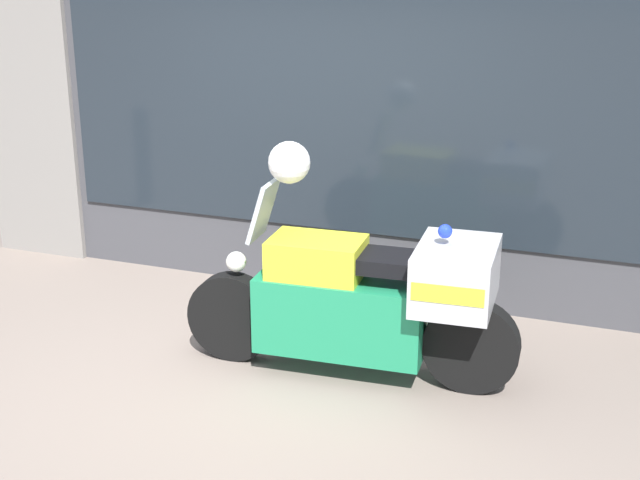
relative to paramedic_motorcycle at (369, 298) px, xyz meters
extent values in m
plane|color=gray|center=(-0.78, -0.46, -0.56)|extent=(60.00, 60.00, 0.00)
cube|color=#424247|center=(-0.78, 1.54, 1.40)|extent=(6.51, 0.40, 3.92)
cube|color=gray|center=(-3.58, 1.57, 1.40)|extent=(0.90, 0.55, 3.92)
cube|color=#1E262D|center=(-0.37, 1.33, 1.45)|extent=(5.37, 0.02, 2.92)
cube|color=slate|center=(-0.41, 1.55, -0.28)|extent=(5.15, 0.30, 0.55)
cube|color=silver|center=(-0.41, 1.69, 0.69)|extent=(5.15, 0.02, 1.44)
cube|color=beige|center=(-0.41, 1.55, 1.40)|extent=(5.15, 0.30, 0.02)
cube|color=#B7B2A8|center=(-2.35, 1.55, 1.44)|extent=(0.18, 0.04, 0.05)
cube|color=navy|center=(-1.38, 1.55, 1.44)|extent=(0.18, 0.04, 0.05)
cube|color=#195623|center=(-0.41, 1.55, 1.44)|extent=(0.18, 0.04, 0.05)
cube|color=maroon|center=(0.57, 1.55, 1.44)|extent=(0.18, 0.04, 0.05)
cube|color=orange|center=(-2.22, 1.49, 0.13)|extent=(0.19, 0.02, 0.27)
cube|color=#2866B7|center=(-1.01, 1.49, 0.13)|extent=(0.19, 0.02, 0.27)
cube|color=red|center=(0.20, 1.49, 0.13)|extent=(0.19, 0.01, 0.27)
cube|color=white|center=(1.41, 1.49, 0.13)|extent=(0.19, 0.02, 0.27)
cylinder|color=black|center=(-0.96, -0.06, -0.25)|extent=(0.63, 0.18, 0.62)
cylinder|color=black|center=(0.68, 0.04, -0.25)|extent=(0.63, 0.18, 0.62)
cube|color=#1E8456|center=(-0.18, -0.01, -0.13)|extent=(1.14, 0.52, 0.51)
cube|color=yellow|center=(-0.35, -0.02, 0.23)|extent=(0.63, 0.44, 0.28)
cube|color=black|center=(0.07, 0.00, 0.26)|extent=(0.67, 0.38, 0.10)
cube|color=#B7B7BC|center=(0.56, 0.04, 0.22)|extent=(0.53, 0.71, 0.38)
cube|color=yellow|center=(0.56, 0.04, 0.22)|extent=(0.48, 0.72, 0.11)
cube|color=#B2BCC6|center=(-0.72, -0.05, 0.54)|extent=(0.17, 0.32, 0.40)
sphere|color=white|center=(-0.92, -0.06, 0.16)|extent=(0.14, 0.14, 0.14)
sphere|color=blue|center=(0.47, 0.03, 0.50)|extent=(0.09, 0.09, 0.09)
sphere|color=white|center=(-0.54, -0.03, 0.87)|extent=(0.27, 0.27, 0.27)
camera|label=1|loc=(1.56, -5.14, 2.22)|focal=50.00mm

